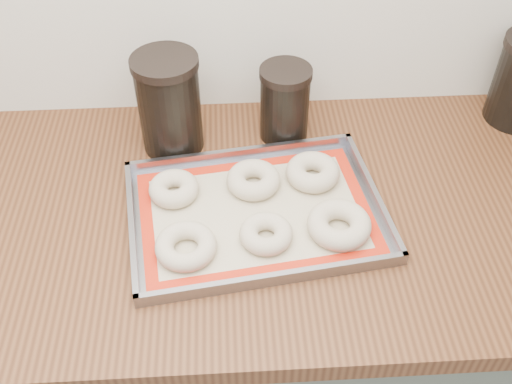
{
  "coord_description": "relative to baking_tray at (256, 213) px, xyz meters",
  "views": [
    {
      "loc": [
        -0.25,
        0.89,
        1.71
      ],
      "look_at": [
        -0.21,
        1.65,
        0.96
      ],
      "focal_mm": 42.0,
      "sensor_mm": 36.0,
      "label": 1
    }
  ],
  "objects": [
    {
      "name": "cabinet",
      "position": [
        0.21,
        0.02,
        -0.48
      ],
      "size": [
        3.0,
        0.65,
        0.86
      ],
      "primitive_type": "cube",
      "color": "#576257",
      "rests_on": "floor"
    },
    {
      "name": "baking_tray",
      "position": [
        0.0,
        0.0,
        0.0
      ],
      "size": [
        0.5,
        0.39,
        0.03
      ],
      "rotation": [
        0.0,
        0.0,
        0.14
      ],
      "color": "gray",
      "rests_on": "countertop"
    },
    {
      "name": "bagel_front_mid",
      "position": [
        0.01,
        -0.07,
        0.01
      ],
      "size": [
        0.11,
        0.11,
        0.03
      ],
      "primitive_type": "torus",
      "rotation": [
        0.0,
        0.0,
        0.26
      ],
      "color": "beige",
      "rests_on": "baking_mat"
    },
    {
      "name": "bagel_back_right",
      "position": [
        0.11,
        0.09,
        0.02
      ],
      "size": [
        0.13,
        0.13,
        0.04
      ],
      "primitive_type": "torus",
      "rotation": [
        0.0,
        0.0,
        0.31
      ],
      "color": "beige",
      "rests_on": "baking_mat"
    },
    {
      "name": "bagel_front_right",
      "position": [
        0.14,
        -0.05,
        0.02
      ],
      "size": [
        0.13,
        0.13,
        0.04
      ],
      "primitive_type": "torus",
      "rotation": [
        0.0,
        0.0,
        0.18
      ],
      "color": "beige",
      "rests_on": "baking_mat"
    },
    {
      "name": "baking_mat",
      "position": [
        -0.0,
        0.0,
        -0.0
      ],
      "size": [
        0.46,
        0.34,
        0.0
      ],
      "rotation": [
        0.0,
        0.0,
        0.14
      ],
      "color": "#C6B793",
      "rests_on": "baking_tray"
    },
    {
      "name": "canister_left",
      "position": [
        -0.16,
        0.21,
        0.1
      ],
      "size": [
        0.13,
        0.13,
        0.21
      ],
      "color": "black",
      "rests_on": "countertop"
    },
    {
      "name": "canister_mid",
      "position": [
        0.07,
        0.23,
        0.07
      ],
      "size": [
        0.1,
        0.1,
        0.16
      ],
      "color": "black",
      "rests_on": "countertop"
    },
    {
      "name": "countertop",
      "position": [
        0.21,
        0.02,
        -0.03
      ],
      "size": [
        3.06,
        0.68,
        0.04
      ],
      "primitive_type": "cube",
      "color": "brown",
      "rests_on": "cabinet"
    },
    {
      "name": "bagel_back_mid",
      "position": [
        -0.0,
        0.07,
        0.02
      ],
      "size": [
        0.14,
        0.14,
        0.04
      ],
      "primitive_type": "torus",
      "rotation": [
        0.0,
        0.0,
        0.44
      ],
      "color": "beige",
      "rests_on": "baking_mat"
    },
    {
      "name": "bagel_front_left",
      "position": [
        -0.13,
        -0.09,
        0.01
      ],
      "size": [
        0.13,
        0.13,
        0.03
      ],
      "primitive_type": "torus",
      "rotation": [
        0.0,
        0.0,
        0.27
      ],
      "color": "beige",
      "rests_on": "baking_mat"
    },
    {
      "name": "bagel_back_left",
      "position": [
        -0.15,
        0.06,
        0.02
      ],
      "size": [
        0.12,
        0.12,
        0.04
      ],
      "primitive_type": "torus",
      "rotation": [
        0.0,
        0.0,
        0.36
      ],
      "color": "beige",
      "rests_on": "baking_mat"
    }
  ]
}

